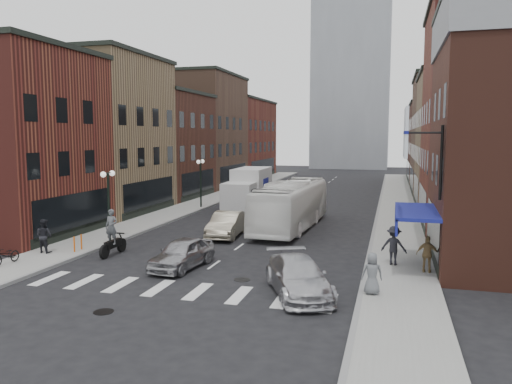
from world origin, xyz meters
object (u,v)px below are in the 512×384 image
streetlamp_near (108,192)px  ped_right_a (394,245)px  motorcycle_rider (112,234)px  ped_right_b (428,254)px  ped_left_solo (44,236)px  sedan_left_near (182,253)px  sedan_left_far (227,224)px  parked_bicycle (6,255)px  streetlamp_far (201,174)px  ped_right_c (372,273)px  transit_bus (291,205)px  bike_rack (78,243)px  box_truck (248,190)px  billboard_sign (408,134)px  curb_car (298,277)px

streetlamp_near → ped_right_a: bearing=-4.7°
motorcycle_rider → ped_right_b: 15.24m
ped_left_solo → motorcycle_rider: bearing=-159.1°
streetlamp_near → sedan_left_near: (6.19, -3.91, -2.22)m
sedan_left_far → parked_bicycle: sedan_left_far is taller
streetlamp_far → sedan_left_far: bearing=-60.9°
ped_left_solo → ped_right_b: (18.59, 1.25, -0.06)m
streetlamp_near → motorcycle_rider: bearing=-55.9°
ped_right_c → transit_bus: bearing=-76.3°
bike_rack → box_truck: 17.40m
sedan_left_far → parked_bicycle: (-7.58, -9.45, -0.18)m
ped_right_a → bike_rack: bearing=16.7°
ped_right_a → ped_right_b: 1.72m
ped_left_solo → streetlamp_far: bearing=-89.4°
transit_bus → ped_right_b: (7.93, -9.48, -0.61)m
ped_right_a → billboard_sign: bearing=111.9°
sedan_left_far → curb_car: 11.58m
sedan_left_near → ped_left_solo: bearing=-176.4°
motorcycle_rider → box_truck: bearing=81.6°
curb_car → ped_right_c: (2.75, 0.32, 0.24)m
transit_bus → ped_right_b: size_ratio=6.96×
ped_left_solo → parked_bicycle: bearing=92.3°
sedan_left_far → curb_car: bearing=-61.9°
ped_left_solo → ped_right_a: (17.17, 2.23, 0.03)m
motorcycle_rider → streetlamp_far: bearing=95.6°
ped_left_solo → curb_car: bearing=174.3°
bike_rack → parked_bicycle: (-1.54, -3.26, 0.01)m
billboard_sign → bike_rack: billboard_sign is taller
bike_rack → sedan_left_near: sedan_left_near is taller
billboard_sign → streetlamp_far: bearing=132.4°
curb_car → ped_right_a: (3.54, 5.00, 0.35)m
streetlamp_far → ped_right_a: 21.91m
ped_right_b → streetlamp_far: bearing=-36.6°
billboard_sign → box_truck: 21.72m
motorcycle_rider → ped_left_solo: size_ratio=1.37×
bike_rack → parked_bicycle: size_ratio=0.51×
ped_right_a → streetlamp_far: bearing=-32.9°
billboard_sign → streetlamp_near: (-15.99, 3.50, -3.22)m
parked_bicycle → billboard_sign: bearing=10.3°
streetlamp_near → ped_right_a: (15.58, -1.29, -1.86)m
sedan_left_far → ped_right_b: size_ratio=2.79×
bike_rack → parked_bicycle: bearing=-115.2°
streetlamp_near → motorcycle_rider: 3.63m
box_truck → ped_right_b: 20.87m
bike_rack → sedan_left_near: size_ratio=0.20×
streetlamp_far → ped_right_b: 23.61m
box_truck → ped_right_a: box_truck is taller
sedan_left_far → streetlamp_far: bearing=114.8°
motorcycle_rider → ped_right_b: (15.23, 0.34, -0.16)m
box_truck → sedan_left_near: box_truck is taller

